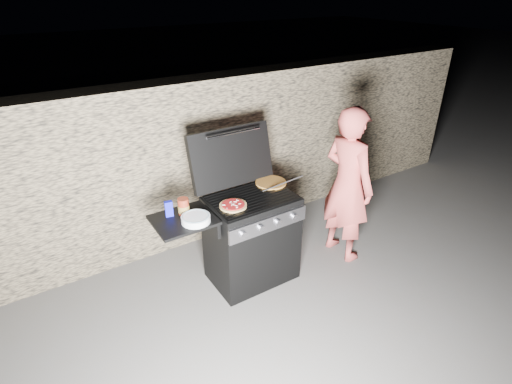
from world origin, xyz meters
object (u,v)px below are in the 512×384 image
pizza_topped (233,205)px  person (348,185)px  gas_grill (229,247)px  sauce_jar (183,206)px

pizza_topped → person: bearing=-5.0°
gas_grill → pizza_topped: size_ratio=5.54×
gas_grill → pizza_topped: (0.03, -0.06, 0.47)m
pizza_topped → person: size_ratio=0.15×
gas_grill → person: 1.36m
pizza_topped → gas_grill: bearing=113.9°
pizza_topped → sauce_jar: (-0.41, 0.13, 0.05)m
person → sauce_jar: bearing=78.3°
sauce_jar → person: size_ratio=0.09×
gas_grill → pizza_topped: 0.47m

